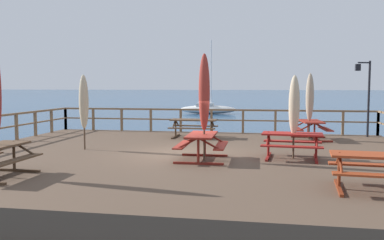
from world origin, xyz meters
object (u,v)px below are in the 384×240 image
object	(u,v)px
picnic_table_front_right	(194,124)
patio_umbrella_tall_mid_left	(204,93)
picnic_table_back_right	(292,140)
lamp_post_hooked	(365,87)
patio_umbrella_tall_back_left	(310,97)
picnic_table_back_left	(202,141)
picnic_table_mid_left	(378,164)
patio_umbrella_short_mid	(84,102)
patio_umbrella_tall_front	(294,106)
sailboat_distant	(208,109)
picnic_table_mid_right	(311,126)

from	to	relation	value
picnic_table_front_right	patio_umbrella_tall_mid_left	distance (m)	5.47
picnic_table_front_right	patio_umbrella_tall_mid_left	bearing A→B (deg)	-76.93
picnic_table_back_right	lamp_post_hooked	size ratio (longest dim) A/B	0.58
picnic_table_back_right	patio_umbrella_tall_back_left	size ratio (longest dim) A/B	0.69
picnic_table_front_right	patio_umbrella_tall_mid_left	xyz separation A→B (m)	(1.20, -5.15, 1.40)
picnic_table_back_right	picnic_table_back_left	bearing A→B (deg)	-164.94
picnic_table_mid_left	patio_umbrella_short_mid	xyz separation A→B (m)	(-8.28, 4.17, 1.05)
picnic_table_mid_left	picnic_table_back_left	bearing A→B (deg)	144.73
patio_umbrella_tall_front	lamp_post_hooked	distance (m)	6.69
picnic_table_back_right	sailboat_distant	world-z (taller)	sailboat_distant
patio_umbrella_tall_mid_left	lamp_post_hooked	world-z (taller)	lamp_post_hooked
picnic_table_front_right	sailboat_distant	world-z (taller)	sailboat_distant
picnic_table_back_right	picnic_table_front_right	bearing A→B (deg)	129.93
picnic_table_back_left	patio_umbrella_tall_mid_left	bearing A→B (deg)	-6.60
patio_umbrella_tall_back_left	lamp_post_hooked	world-z (taller)	lamp_post_hooked
picnic_table_back_left	patio_umbrella_tall_front	distance (m)	2.92
patio_umbrella_tall_mid_left	patio_umbrella_tall_front	distance (m)	2.70
picnic_table_front_right	lamp_post_hooked	size ratio (longest dim) A/B	0.60
patio_umbrella_short_mid	patio_umbrella_tall_front	bearing A→B (deg)	-4.67
picnic_table_back_right	patio_umbrella_tall_mid_left	bearing A→B (deg)	-164.36
picnic_table_back_left	patio_umbrella_tall_front	size ratio (longest dim) A/B	0.71
picnic_table_mid_left	patio_umbrella_tall_back_left	world-z (taller)	patio_umbrella_tall_back_left
picnic_table_mid_left	patio_umbrella_tall_front	world-z (taller)	patio_umbrella_tall_front
lamp_post_hooked	sailboat_distant	size ratio (longest dim) A/B	0.41
sailboat_distant	picnic_table_back_left	bearing A→B (deg)	-82.51
picnic_table_back_left	patio_umbrella_short_mid	size ratio (longest dim) A/B	0.69
patio_umbrella_short_mid	patio_umbrella_tall_back_left	distance (m)	8.76
picnic_table_mid_left	patio_umbrella_short_mid	world-z (taller)	patio_umbrella_short_mid
picnic_table_mid_right	lamp_post_hooked	xyz separation A→B (m)	(2.27, 1.29, 1.56)
picnic_table_mid_right	patio_umbrella_tall_back_left	distance (m)	1.15
sailboat_distant	picnic_table_front_right	bearing A→B (deg)	-83.47
picnic_table_mid_right	patio_umbrella_tall_front	xyz separation A→B (m)	(-0.99, -4.52, 1.02)
picnic_table_mid_left	patio_umbrella_short_mid	distance (m)	9.34
sailboat_distant	picnic_table_mid_right	bearing A→B (deg)	-73.45
patio_umbrella_tall_mid_left	sailboat_distant	xyz separation A→B (m)	(-4.20, 31.40, -2.23)
picnic_table_mid_right	patio_umbrella_short_mid	xyz separation A→B (m)	(-7.85, -3.96, 1.06)
lamp_post_hooked	sailboat_distant	distance (m)	26.89
picnic_table_back_left	sailboat_distant	xyz separation A→B (m)	(-4.13, 31.39, -0.82)
picnic_table_mid_left	patio_umbrella_tall_front	bearing A→B (deg)	111.57
picnic_table_back_right	patio_umbrella_tall_mid_left	size ratio (longest dim) A/B	0.60
picnic_table_back_right	picnic_table_mid_right	bearing A→B (deg)	77.19
picnic_table_back_left	lamp_post_hooked	size ratio (longest dim) A/B	0.55
picnic_table_mid_left	patio_umbrella_tall_mid_left	distance (m)	5.11
picnic_table_front_right	patio_umbrella_short_mid	distance (m)	5.05
picnic_table_back_right	patio_umbrella_short_mid	bearing A→B (deg)	174.98
picnic_table_back_left	picnic_table_mid_left	distance (m)	4.98
patio_umbrella_short_mid	patio_umbrella_tall_front	size ratio (longest dim) A/B	1.02
patio_umbrella_tall_back_left	patio_umbrella_short_mid	bearing A→B (deg)	-152.56
picnic_table_mid_right	patio_umbrella_tall_mid_left	distance (m)	6.51
patio_umbrella_tall_front	sailboat_distant	xyz separation A→B (m)	(-6.77, 30.65, -1.84)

